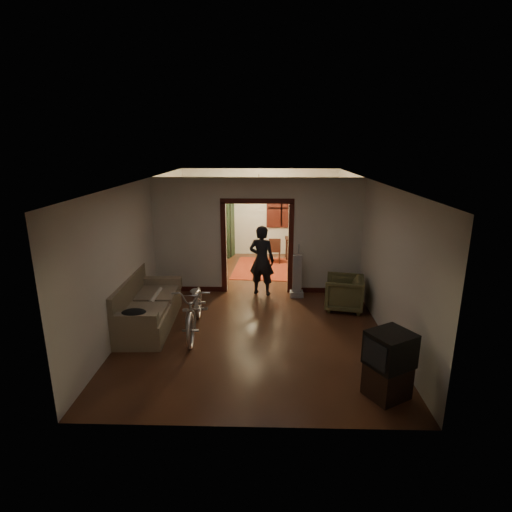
{
  "coord_description": "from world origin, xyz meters",
  "views": [
    {
      "loc": [
        0.24,
        -8.63,
        3.55
      ],
      "look_at": [
        0.0,
        -0.3,
        1.2
      ],
      "focal_mm": 28.0,
      "sensor_mm": 36.0,
      "label": 1
    }
  ],
  "objects_px": {
    "armchair": "(344,293)",
    "person": "(262,260)",
    "desk": "(299,249)",
    "locker": "(218,227)",
    "sofa": "(147,303)",
    "bicycle": "(195,307)"
  },
  "relations": [
    {
      "from": "sofa",
      "to": "armchair",
      "type": "xyz_separation_m",
      "value": [
        4.1,
        0.97,
        -0.12
      ]
    },
    {
      "from": "armchair",
      "to": "person",
      "type": "bearing_deg",
      "value": -104.05
    },
    {
      "from": "armchair",
      "to": "locker",
      "type": "relative_size",
      "value": 0.43
    },
    {
      "from": "bicycle",
      "to": "armchair",
      "type": "distance_m",
      "value": 3.31
    },
    {
      "from": "armchair",
      "to": "desk",
      "type": "height_order",
      "value": "armchair"
    },
    {
      "from": "locker",
      "to": "armchair",
      "type": "bearing_deg",
      "value": -36.25
    },
    {
      "from": "locker",
      "to": "desk",
      "type": "relative_size",
      "value": 2.09
    },
    {
      "from": "locker",
      "to": "bicycle",
      "type": "bearing_deg",
      "value": -71.38
    },
    {
      "from": "sofa",
      "to": "desk",
      "type": "height_order",
      "value": "sofa"
    },
    {
      "from": "sofa",
      "to": "bicycle",
      "type": "bearing_deg",
      "value": -14.56
    },
    {
      "from": "sofa",
      "to": "armchair",
      "type": "distance_m",
      "value": 4.21
    },
    {
      "from": "person",
      "to": "locker",
      "type": "bearing_deg",
      "value": -51.55
    },
    {
      "from": "sofa",
      "to": "locker",
      "type": "relative_size",
      "value": 1.14
    },
    {
      "from": "bicycle",
      "to": "locker",
      "type": "bearing_deg",
      "value": 88.68
    },
    {
      "from": "locker",
      "to": "person",
      "type": "bearing_deg",
      "value": -50.48
    },
    {
      "from": "armchair",
      "to": "person",
      "type": "distance_m",
      "value": 2.09
    },
    {
      "from": "armchair",
      "to": "sofa",
      "type": "bearing_deg",
      "value": -64.86
    },
    {
      "from": "bicycle",
      "to": "desk",
      "type": "relative_size",
      "value": 2.14
    },
    {
      "from": "desk",
      "to": "locker",
      "type": "bearing_deg",
      "value": 174.34
    },
    {
      "from": "bicycle",
      "to": "locker",
      "type": "distance_m",
      "value": 5.54
    },
    {
      "from": "bicycle",
      "to": "person",
      "type": "xyz_separation_m",
      "value": [
        1.25,
        2.08,
        0.34
      ]
    },
    {
      "from": "person",
      "to": "locker",
      "type": "height_order",
      "value": "locker"
    }
  ]
}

